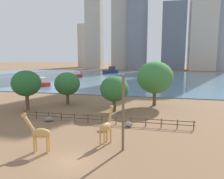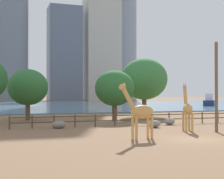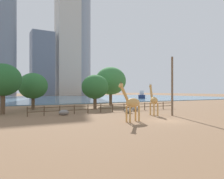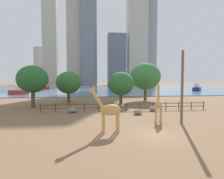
% 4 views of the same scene
% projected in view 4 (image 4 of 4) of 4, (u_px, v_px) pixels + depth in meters
% --- Properties ---
extents(ground_plane, '(400.00, 400.00, 0.00)m').
position_uv_depth(ground_plane, '(102.00, 89.00, 94.75)').
color(ground_plane, brown).
extents(harbor_water, '(180.00, 86.00, 0.20)m').
position_uv_depth(harbor_water, '(103.00, 89.00, 91.77)').
color(harbor_water, slate).
rests_on(harbor_water, ground).
extents(giraffe_tall, '(3.13, 1.08, 4.36)m').
position_uv_depth(giraffe_tall, '(109.00, 110.00, 16.10)').
color(giraffe_tall, tan).
rests_on(giraffe_tall, ground).
extents(giraffe_companion, '(1.40, 2.72, 4.45)m').
position_uv_depth(giraffe_companion, '(158.00, 104.00, 20.42)').
color(giraffe_companion, tan).
rests_on(giraffe_companion, ground).
extents(utility_pole, '(0.28, 0.28, 8.06)m').
position_uv_depth(utility_pole, '(182.00, 87.00, 19.21)').
color(utility_pole, brown).
rests_on(utility_pole, ground).
extents(boulder_near_fence, '(1.20, 1.00, 0.75)m').
position_uv_depth(boulder_near_fence, '(153.00, 109.00, 27.16)').
color(boulder_near_fence, gray).
rests_on(boulder_near_fence, ground).
extents(boulder_by_pole, '(1.37, 1.00, 0.75)m').
position_uv_depth(boulder_by_pole, '(138.00, 112.00, 24.57)').
color(boulder_by_pole, gray).
rests_on(boulder_by_pole, ground).
extents(boulder_small, '(1.42, 1.01, 0.76)m').
position_uv_depth(boulder_small, '(72.00, 110.00, 25.65)').
color(boulder_small, gray).
rests_on(boulder_small, ground).
extents(enclosure_fence, '(26.12, 0.14, 1.30)m').
position_uv_depth(enclosure_fence, '(127.00, 106.00, 27.24)').
color(enclosure_fence, '#4C3826').
rests_on(enclosure_fence, ground).
extents(tree_left_large, '(5.10, 5.10, 6.44)m').
position_uv_depth(tree_left_large, '(121.00, 84.00, 34.41)').
color(tree_left_large, brown).
rests_on(tree_left_large, ground).
extents(tree_center_broad, '(5.20, 5.20, 6.62)m').
position_uv_depth(tree_center_broad, '(68.00, 83.00, 36.90)').
color(tree_center_broad, brown).
rests_on(tree_center_broad, ground).
extents(tree_right_tall, '(7.07, 7.07, 8.88)m').
position_uv_depth(tree_right_tall, '(145.00, 76.00, 41.32)').
color(tree_right_tall, brown).
rests_on(tree_right_tall, ground).
extents(tree_left_small, '(5.24, 5.24, 7.35)m').
position_uv_depth(tree_left_small, '(33.00, 79.00, 30.17)').
color(tree_left_small, brown).
rests_on(tree_left_small, ground).
extents(boat_ferry, '(6.88, 4.76, 5.84)m').
position_uv_depth(boat_ferry, '(19.00, 91.00, 57.17)').
color(boat_ferry, '#B22D28').
rests_on(boat_ferry, harbor_water).
extents(boat_sailboat, '(4.62, 6.61, 2.75)m').
position_uv_depth(boat_sailboat, '(44.00, 87.00, 87.27)').
color(boat_sailboat, '#B22D28').
rests_on(boat_sailboat, harbor_water).
extents(boat_tug, '(8.20, 8.45, 7.79)m').
position_uv_depth(boat_tug, '(72.00, 85.00, 113.18)').
color(boat_tug, navy).
rests_on(boat_tug, harbor_water).
extents(boat_barge, '(6.75, 7.42, 3.26)m').
position_uv_depth(boat_barge, '(197.00, 88.00, 75.47)').
color(boat_barge, navy).
rests_on(boat_barge, harbor_water).
extents(skyline_tower_needle, '(11.95, 9.81, 103.68)m').
position_uv_depth(skyline_tower_needle, '(50.00, 26.00, 151.47)').
color(skyline_tower_needle, '#B7B2A8').
rests_on(skyline_tower_needle, ground).
extents(skyline_block_central, '(14.62, 14.62, 100.39)m').
position_uv_depth(skyline_block_central, '(88.00, 26.00, 148.27)').
color(skyline_block_central, slate).
rests_on(skyline_block_central, ground).
extents(skyline_tower_glass, '(15.70, 12.08, 45.49)m').
position_uv_depth(skyline_tower_glass, '(116.00, 60.00, 157.31)').
color(skyline_tower_glass, slate).
rests_on(skyline_tower_glass, ground).
extents(skyline_block_left, '(17.88, 17.88, 84.67)m').
position_uv_depth(skyline_block_left, '(147.00, 40.00, 164.11)').
color(skyline_block_left, gray).
rests_on(skyline_block_left, ground).
extents(skyline_block_right, '(11.64, 15.79, 82.48)m').
position_uv_depth(skyline_block_right, '(74.00, 39.00, 155.91)').
color(skyline_block_right, '#ADA89E').
rests_on(skyline_block_right, ground).
extents(skyline_tower_short, '(11.82, 15.11, 36.07)m').
position_uv_depth(skyline_tower_short, '(42.00, 66.00, 172.06)').
color(skyline_tower_short, '#B7B2A8').
rests_on(skyline_tower_short, ground).
extents(skyline_block_wide, '(17.04, 13.28, 104.10)m').
position_uv_depth(skyline_block_wide, '(137.00, 28.00, 158.04)').
color(skyline_block_wide, '#B7B2A8').
rests_on(skyline_block_wide, ground).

